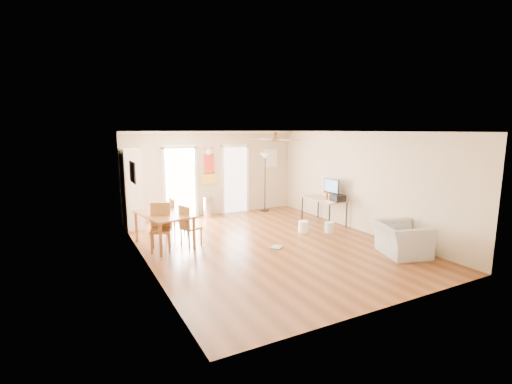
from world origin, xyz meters
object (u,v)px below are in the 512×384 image
computer_desk (323,211)px  wastebasket_b (329,227)px  dining_chair_right_a (179,217)px  armchair (401,239)px  printer (338,198)px  bookshelf (132,188)px  trash_can (208,207)px  torchiere_lamp (265,182)px  dining_chair_near (160,228)px  wastebasket_a (303,227)px  dining_chair_right_b (191,225)px  dining_table (164,229)px

computer_desk → wastebasket_b: size_ratio=4.84×
dining_chair_right_a → armchair: (3.75, -3.69, -0.12)m
armchair → computer_desk: bearing=14.4°
printer → wastebasket_b: size_ratio=1.28×
bookshelf → trash_can: 2.37m
bookshelf → printer: bookshelf is taller
torchiere_lamp → dining_chair_near: bearing=-148.3°
dining_chair_near → torchiere_lamp: (3.99, 2.47, 0.43)m
wastebasket_a → armchair: 2.56m
dining_chair_near → armchair: 5.19m
dining_chair_right_a → dining_chair_right_b: dining_chair_right_b is taller
trash_can → armchair: size_ratio=0.58×
torchiere_lamp → dining_chair_right_a: bearing=-156.6°
torchiere_lamp → wastebasket_b: (0.24, -3.03, -0.81)m
dining_chair_near → armchair: (4.47, -2.64, -0.18)m
trash_can → armchair: (2.43, -5.19, 0.04)m
dining_chair_right_a → dining_chair_near: 1.28m
bookshelf → torchiere_lamp: bookshelf is taller
bookshelf → computer_desk: bearing=-33.0°
computer_desk → dining_chair_right_b: bearing=-177.3°
dining_table → wastebasket_b: dining_table is taller
trash_can → torchiere_lamp: (1.96, -0.09, 0.64)m
bookshelf → trash_can: bearing=-4.9°
torchiere_lamp → bookshelf: bearing=-178.5°
torchiere_lamp → wastebasket_a: (-0.35, -2.69, -0.80)m
dining_table → wastebasket_b: bearing=-13.0°
dining_chair_near → dining_chair_right_a: bearing=73.2°
dining_table → torchiere_lamp: bearing=28.7°
bookshelf → trash_can: (2.23, 0.19, -0.77)m
dining_chair_near → computer_desk: (4.68, 0.28, -0.16)m
dining_chair_near → computer_desk: bearing=20.9°
dining_chair_near → armchair: bearing=-13.1°
dining_chair_near → armchair: size_ratio=0.98×
armchair → wastebasket_b: bearing=25.3°
printer → wastebasket_b: 0.93m
dining_chair_right_b → armchair: size_ratio=0.89×
dining_chair_right_b → bookshelf: bearing=5.2°
computer_desk → printer: printer is taller
dining_chair_near → printer: (4.77, -0.21, 0.29)m
dining_chair_near → computer_desk: dining_chair_near is taller
dining_chair_right_a → torchiere_lamp: torchiere_lamp is taller
wastebasket_b → armchair: bearing=-83.4°
dining_table → dining_chair_right_a: 0.88m
computer_desk → torchiere_lamp: bearing=107.5°
dining_chair_right_a → wastebasket_a: dining_chair_right_a is taller
dining_chair_right_a → wastebasket_b: dining_chair_right_a is taller
trash_can → dining_table: bearing=-130.6°
trash_can → torchiere_lamp: bearing=-2.5°
dining_chair_right_a → computer_desk: bearing=-99.8°
wastebasket_a → wastebasket_b: (0.58, -0.34, -0.01)m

